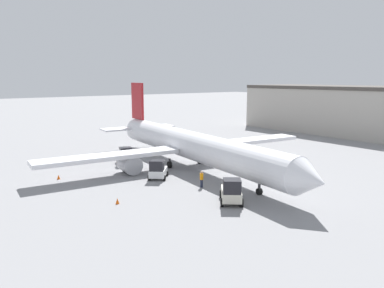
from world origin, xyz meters
name	(u,v)px	position (x,y,z in m)	size (l,w,h in m)	color
ground_plane	(192,169)	(0.00, 0.00, 0.00)	(400.00, 400.00, 0.00)	gray
airplane	(188,145)	(-1.00, 0.10, 3.01)	(43.28, 38.75, 10.91)	white
ground_crew_worker	(202,179)	(7.39, -4.33, 0.96)	(0.40, 0.40, 1.81)	#1E2338
baggage_tug	(158,170)	(1.51, -6.20, 1.04)	(3.44, 3.34, 2.33)	silver
belt_loader_truck	(125,156)	(-7.82, -5.60, 1.11)	(3.22, 2.65, 2.40)	#B2B2B7
pushback_tug	(231,192)	(13.23, -5.44, 1.16)	(3.84, 3.67, 2.53)	beige
safety_cone_near	(59,177)	(-5.31, -15.59, 0.28)	(0.36, 0.36, 0.55)	#EF590F
safety_cone_far	(117,201)	(6.81, -14.02, 0.28)	(0.36, 0.36, 0.55)	#EF590F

